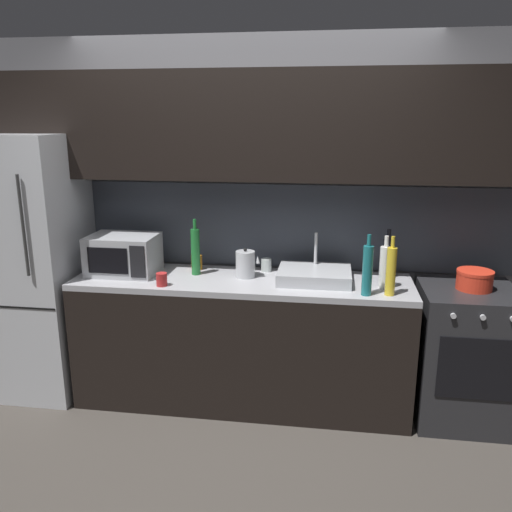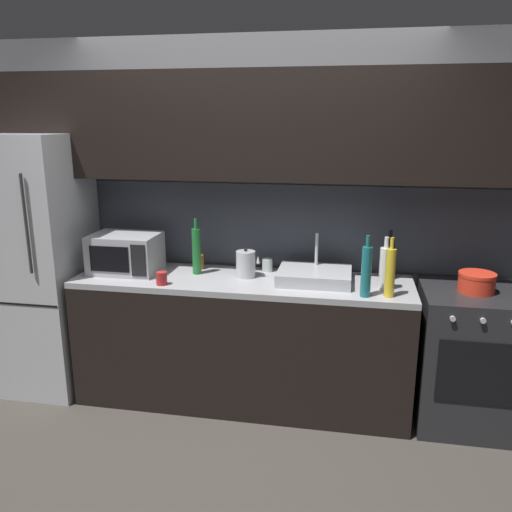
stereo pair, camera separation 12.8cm
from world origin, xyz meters
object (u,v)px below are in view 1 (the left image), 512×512
object	(u,v)px
wine_bottle_dark	(387,258)
mug_clear	(266,265)
cooking_pot	(475,280)
wine_bottle_white	(385,267)
mug_red	(162,279)
wine_bottle_teal	(367,270)
wine_bottle_yellow	(391,271)
kettle	(245,264)
microwave	(124,254)
mug_amber	(197,262)
wine_bottle_green	(195,251)
refrigerator	(33,266)
oven_range	(464,354)

from	to	relation	value
wine_bottle_dark	mug_clear	world-z (taller)	wine_bottle_dark
mug_clear	cooking_pot	size ratio (longest dim) A/B	0.40
wine_bottle_white	mug_red	world-z (taller)	wine_bottle_white
wine_bottle_teal	mug_red	distance (m)	1.30
wine_bottle_teal	mug_red	world-z (taller)	wine_bottle_teal
wine_bottle_yellow	wine_bottle_white	xyz separation A→B (m)	(-0.02, 0.13, -0.01)
kettle	wine_bottle_dark	distance (m)	0.96
microwave	wine_bottle_yellow	bearing A→B (deg)	-6.64
wine_bottle_yellow	wine_bottle_dark	world-z (taller)	wine_bottle_yellow
mug_clear	mug_amber	bearing A→B (deg)	-177.30
microwave	wine_bottle_green	world-z (taller)	wine_bottle_green
refrigerator	wine_bottle_white	xyz separation A→B (m)	(2.44, -0.06, 0.12)
wine_bottle_green	mug_red	xyz separation A→B (m)	(-0.15, -0.28, -0.12)
kettle	wine_bottle_dark	bearing A→B (deg)	7.68
kettle	wine_bottle_green	world-z (taller)	wine_bottle_green
refrigerator	microwave	world-z (taller)	refrigerator
refrigerator	wine_bottle_green	xyz separation A→B (m)	(1.18, 0.06, 0.14)
wine_bottle_green	wine_bottle_yellow	bearing A→B (deg)	-11.14
wine_bottle_white	mug_red	bearing A→B (deg)	-173.49
wine_bottle_teal	mug_amber	size ratio (longest dim) A/B	3.64
refrigerator	wine_bottle_yellow	xyz separation A→B (m)	(2.47, -0.19, 0.13)
refrigerator	cooking_pot	distance (m)	3.01
microwave	wine_bottle_teal	bearing A→B (deg)	-7.95
cooking_pot	wine_bottle_dark	bearing A→B (deg)	161.19
refrigerator	wine_bottle_green	size ratio (longest dim) A/B	4.76
wine_bottle_teal	cooking_pot	bearing A→B (deg)	17.25
refrigerator	mug_clear	bearing A→B (deg)	7.20
oven_range	wine_bottle_teal	xyz separation A→B (m)	(-0.67, -0.21, 0.61)
kettle	mug_red	xyz separation A→B (m)	(-0.50, -0.27, -0.05)
mug_amber	cooking_pot	xyz separation A→B (m)	(1.85, -0.19, 0.01)
wine_bottle_green	mug_red	bearing A→B (deg)	-118.41
wine_bottle_green	wine_bottle_teal	world-z (taller)	wine_bottle_green
wine_bottle_yellow	cooking_pot	bearing A→B (deg)	19.37
wine_bottle_green	wine_bottle_dark	xyz separation A→B (m)	(1.30, 0.12, -0.03)
wine_bottle_dark	wine_bottle_teal	world-z (taller)	wine_bottle_teal
mug_amber	cooking_pot	world-z (taller)	cooking_pot
cooking_pot	refrigerator	bearing A→B (deg)	-180.00
wine_bottle_green	mug_clear	distance (m)	0.51
mug_red	cooking_pot	xyz separation A→B (m)	(1.98, 0.22, 0.02)
wine_bottle_green	wine_bottle_teal	xyz separation A→B (m)	(1.14, -0.27, -0.00)
wine_bottle_yellow	wine_bottle_green	xyz separation A→B (m)	(-1.29, 0.25, 0.01)
oven_range	mug_amber	bearing A→B (deg)	174.19
refrigerator	mug_clear	distance (m)	1.67
refrigerator	mug_clear	xyz separation A→B (m)	(1.65, 0.21, 0.02)
wine_bottle_teal	wine_bottle_white	distance (m)	0.19
kettle	wine_bottle_teal	bearing A→B (deg)	-18.31
microwave	wine_bottle_dark	xyz separation A→B (m)	(1.80, 0.16, 0.00)
wine_bottle_teal	cooking_pot	distance (m)	0.72
kettle	wine_bottle_green	bearing A→B (deg)	177.96
wine_bottle_yellow	wine_bottle_white	bearing A→B (deg)	99.80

